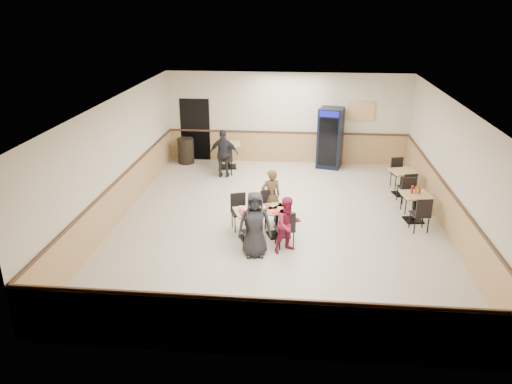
# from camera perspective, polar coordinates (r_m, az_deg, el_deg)

# --- Properties ---
(ground) EXTENTS (10.00, 10.00, 0.00)m
(ground) POSITION_cam_1_polar(r_m,az_deg,el_deg) (12.40, 2.61, -3.52)
(ground) COLOR beige
(ground) RESTS_ON ground
(room_shell) EXTENTS (10.00, 10.00, 10.00)m
(room_shell) POSITION_cam_1_polar(r_m,az_deg,el_deg) (14.61, 10.14, 2.49)
(room_shell) COLOR silver
(room_shell) RESTS_ON ground
(main_table) EXTENTS (1.46, 1.07, 0.70)m
(main_table) POSITION_cam_1_polar(r_m,az_deg,el_deg) (11.48, 0.85, -3.06)
(main_table) COLOR black
(main_table) RESTS_ON ground
(main_chairs) EXTENTS (1.62, 1.84, 0.89)m
(main_chairs) POSITION_cam_1_polar(r_m,az_deg,el_deg) (11.47, 0.63, -3.19)
(main_chairs) COLOR black
(main_chairs) RESTS_ON ground
(diner_woman_left) EXTENTS (0.76, 0.55, 1.46)m
(diner_woman_left) POSITION_cam_1_polar(r_m,az_deg,el_deg) (10.57, -0.14, -3.72)
(diner_woman_left) COLOR black
(diner_woman_left) RESTS_ON ground
(diner_woman_right) EXTENTS (0.77, 0.73, 1.26)m
(diner_woman_right) POSITION_cam_1_polar(r_m,az_deg,el_deg) (10.81, 3.70, -3.74)
(diner_woman_right) COLOR maroon
(diner_woman_right) RESTS_ON ground
(diner_man_opposite) EXTENTS (0.58, 0.49, 1.36)m
(diner_man_opposite) POSITION_cam_1_polar(r_m,az_deg,el_deg) (12.20, 1.73, -0.44)
(diner_man_opposite) COLOR brown
(diner_man_opposite) RESTS_ON ground
(lone_diner) EXTENTS (0.89, 0.40, 1.50)m
(lone_diner) POSITION_cam_1_polar(r_m,az_deg,el_deg) (15.37, -3.70, 4.40)
(lone_diner) COLOR black
(lone_diner) RESTS_ON ground
(tabletop_clutter) EXTENTS (1.17, 0.88, 0.12)m
(tabletop_clutter) POSITION_cam_1_polar(r_m,az_deg,el_deg) (11.35, 1.10, -1.95)
(tabletop_clutter) COLOR red
(tabletop_clutter) RESTS_ON main_table
(side_table_near) EXTENTS (0.77, 0.77, 0.71)m
(side_table_near) POSITION_cam_1_polar(r_m,az_deg,el_deg) (12.92, 17.73, -1.23)
(side_table_near) COLOR black
(side_table_near) RESTS_ON ground
(side_table_near_chair_south) EXTENTS (0.48, 0.48, 0.90)m
(side_table_near_chair_south) POSITION_cam_1_polar(r_m,az_deg,el_deg) (12.41, 18.23, -2.32)
(side_table_near_chair_south) COLOR black
(side_table_near_chair_south) RESTS_ON ground
(side_table_near_chair_north) EXTENTS (0.48, 0.48, 0.90)m
(side_table_near_chair_north) POSITION_cam_1_polar(r_m,az_deg,el_deg) (13.45, 17.25, -0.39)
(side_table_near_chair_north) COLOR black
(side_table_near_chair_north) RESTS_ON ground
(side_table_far) EXTENTS (0.81, 0.81, 0.70)m
(side_table_far) POSITION_cam_1_polar(r_m,az_deg,el_deg) (14.59, 16.41, 1.45)
(side_table_far) COLOR black
(side_table_far) RESTS_ON ground
(side_table_far_chair_south) EXTENTS (0.51, 0.51, 0.89)m
(side_table_far_chair_south) POSITION_cam_1_polar(r_m,az_deg,el_deg) (14.08, 16.80, 0.59)
(side_table_far_chair_south) COLOR black
(side_table_far_chair_south) RESTS_ON ground
(side_table_far_chair_north) EXTENTS (0.51, 0.51, 0.89)m
(side_table_far_chair_north) POSITION_cam_1_polar(r_m,az_deg,el_deg) (15.12, 16.03, 2.09)
(side_table_far_chair_north) COLOR black
(side_table_far_chair_north) RESTS_ON ground
(condiment_caddy) EXTENTS (0.23, 0.06, 0.20)m
(condiment_caddy) POSITION_cam_1_polar(r_m,az_deg,el_deg) (12.84, 17.71, 0.21)
(condiment_caddy) COLOR #A80C1D
(condiment_caddy) RESTS_ON side_table_near
(back_table) EXTENTS (0.88, 0.88, 0.82)m
(back_table) POSITION_cam_1_polar(r_m,az_deg,el_deg) (16.31, -3.18, 4.65)
(back_table) COLOR black
(back_table) RESTS_ON ground
(back_table_chair_lone) EXTENTS (0.55, 0.55, 1.04)m
(back_table_chair_lone) POSITION_cam_1_polar(r_m,az_deg,el_deg) (15.69, -3.52, 3.87)
(back_table_chair_lone) COLOR black
(back_table_chair_lone) RESTS_ON ground
(pepsi_cooler) EXTENTS (0.90, 0.89, 1.96)m
(pepsi_cooler) POSITION_cam_1_polar(r_m,az_deg,el_deg) (16.42, 8.48, 6.14)
(pepsi_cooler) COLOR black
(pepsi_cooler) RESTS_ON ground
(trash_bin) EXTENTS (0.54, 0.54, 0.85)m
(trash_bin) POSITION_cam_1_polar(r_m,az_deg,el_deg) (16.95, -8.02, 4.69)
(trash_bin) COLOR black
(trash_bin) RESTS_ON ground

